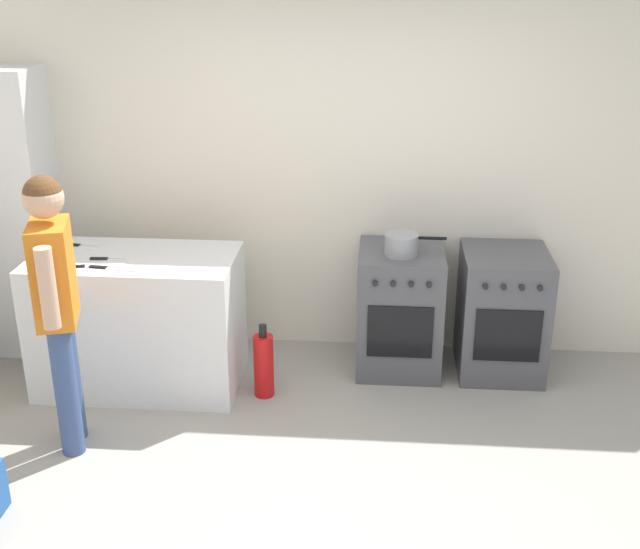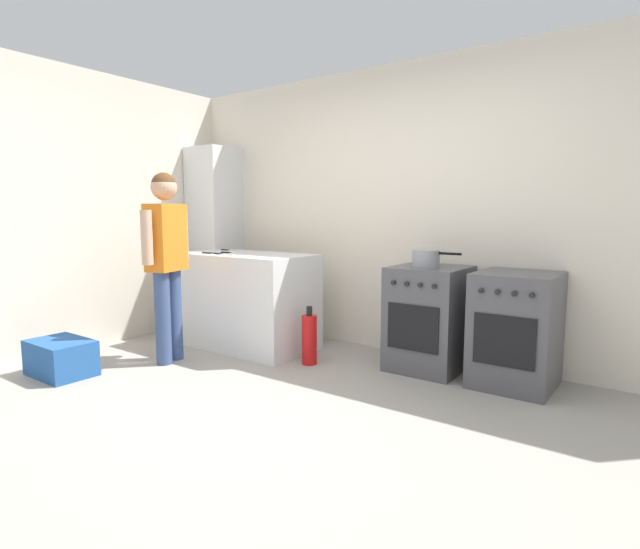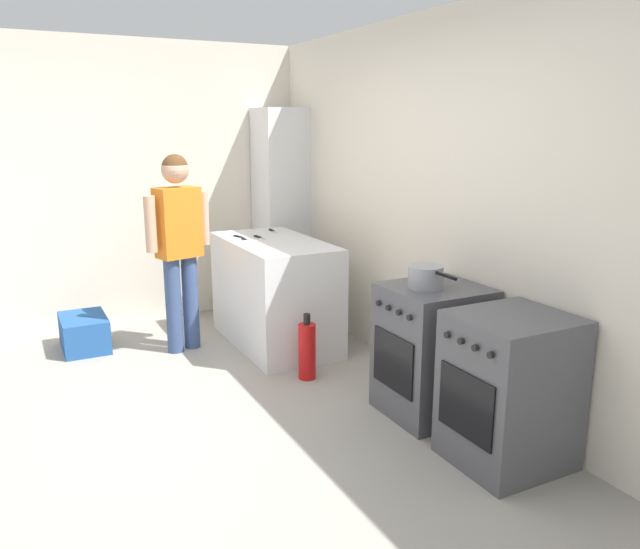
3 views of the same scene
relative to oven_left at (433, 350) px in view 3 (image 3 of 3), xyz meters
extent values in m
plane|color=gray|center=(-0.35, -1.58, -0.43)|extent=(8.00, 8.00, 0.00)
cube|color=silver|center=(-0.35, 0.37, 0.87)|extent=(6.00, 0.10, 2.60)
cube|color=silver|center=(-2.95, -1.18, 0.87)|extent=(0.10, 3.10, 2.60)
cube|color=silver|center=(-1.70, -0.38, 0.02)|extent=(1.30, 0.70, 0.90)
cube|color=#4C4C51|center=(0.00, 0.00, 0.00)|extent=(0.57, 0.60, 0.85)
cube|color=black|center=(0.00, -0.30, -0.03)|extent=(0.42, 0.01, 0.36)
cylinder|color=black|center=(-0.13, -0.12, 0.42)|extent=(0.18, 0.18, 0.01)
cylinder|color=black|center=(0.13, -0.12, 0.42)|extent=(0.18, 0.18, 0.01)
cylinder|color=black|center=(-0.13, 0.12, 0.42)|extent=(0.18, 0.18, 0.01)
cylinder|color=black|center=(0.13, 0.12, 0.42)|extent=(0.18, 0.18, 0.01)
cylinder|color=black|center=(-0.17, -0.31, 0.31)|extent=(0.04, 0.02, 0.04)
cylinder|color=black|center=(-0.06, -0.31, 0.31)|extent=(0.04, 0.02, 0.04)
cylinder|color=black|center=(0.06, -0.31, 0.31)|extent=(0.04, 0.02, 0.04)
cylinder|color=black|center=(0.17, -0.31, 0.31)|extent=(0.04, 0.02, 0.04)
cube|color=#4C4C51|center=(0.69, 0.00, 0.00)|extent=(0.56, 0.60, 0.85)
cube|color=black|center=(0.69, -0.30, -0.03)|extent=(0.42, 0.01, 0.36)
cylinder|color=black|center=(0.56, -0.12, 0.42)|extent=(0.18, 0.18, 0.01)
cylinder|color=black|center=(0.81, -0.12, 0.42)|extent=(0.18, 0.18, 0.01)
cylinder|color=black|center=(0.56, 0.12, 0.42)|extent=(0.18, 0.18, 0.01)
cylinder|color=black|center=(0.81, 0.12, 0.42)|extent=(0.18, 0.18, 0.01)
cylinder|color=black|center=(0.52, -0.31, 0.31)|extent=(0.04, 0.02, 0.04)
cylinder|color=black|center=(0.63, -0.31, 0.31)|extent=(0.04, 0.02, 0.04)
cylinder|color=black|center=(0.74, -0.31, 0.31)|extent=(0.04, 0.02, 0.04)
cylinder|color=black|center=(0.86, -0.31, 0.31)|extent=(0.04, 0.02, 0.04)
cylinder|color=gray|center=(-0.01, -0.07, 0.49)|extent=(0.22, 0.22, 0.14)
cylinder|color=black|center=(0.19, -0.07, 0.54)|extent=(0.18, 0.02, 0.02)
cube|color=silver|center=(-1.70, -0.61, 0.48)|extent=(0.20, 0.06, 0.01)
cube|color=black|center=(-1.85, -0.59, 0.48)|extent=(0.11, 0.04, 0.01)
cube|color=silver|center=(-2.03, -0.22, 0.48)|extent=(0.14, 0.05, 0.01)
cube|color=black|center=(-2.16, -0.21, 0.48)|extent=(0.11, 0.04, 0.01)
cube|color=silver|center=(-1.79, -0.44, 0.48)|extent=(0.10, 0.03, 0.01)
cube|color=black|center=(-1.90, -0.45, 0.48)|extent=(0.11, 0.03, 0.01)
cube|color=silver|center=(-1.82, -0.55, 0.48)|extent=(0.24, 0.09, 0.01)
cube|color=black|center=(-1.99, -0.59, 0.48)|extent=(0.11, 0.05, 0.01)
cylinder|color=#384C7A|center=(-1.88, -1.21, -0.03)|extent=(0.13, 0.13, 0.79)
cylinder|color=#384C7A|center=(-1.92, -1.05, -0.03)|extent=(0.13, 0.13, 0.79)
cube|color=orange|center=(-1.90, -1.13, 0.65)|extent=(0.28, 0.38, 0.56)
cylinder|color=tan|center=(-1.83, -1.36, 0.66)|extent=(0.09, 0.09, 0.44)
cylinder|color=tan|center=(-1.96, -0.90, 0.66)|extent=(0.09, 0.09, 0.44)
sphere|color=tan|center=(-1.90, -1.13, 1.07)|extent=(0.22, 0.22, 0.22)
sphere|color=brown|center=(-1.90, -1.13, 1.09)|extent=(0.20, 0.20, 0.20)
cylinder|color=red|center=(-0.87, -0.48, -0.22)|extent=(0.13, 0.13, 0.42)
cylinder|color=black|center=(-0.87, -0.48, 0.03)|extent=(0.05, 0.05, 0.08)
cube|color=#235193|center=(-2.29, -1.87, -0.29)|extent=(0.52, 0.36, 0.28)
cube|color=silver|center=(-2.65, 0.10, 0.57)|extent=(0.48, 0.44, 2.00)
camera|label=1|loc=(-0.14, -5.01, 2.24)|focal=45.00mm
camera|label=2|loc=(1.63, -3.78, 0.86)|focal=28.00mm
camera|label=3|loc=(3.04, -2.37, 1.41)|focal=35.00mm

